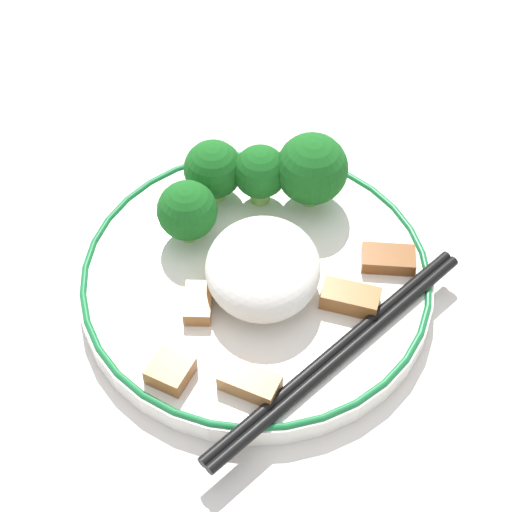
{
  "coord_description": "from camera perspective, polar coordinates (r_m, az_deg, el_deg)",
  "views": [
    {
      "loc": [
        0.38,
        0.02,
        0.5
      ],
      "look_at": [
        0.0,
        0.0,
        0.04
      ],
      "focal_mm": 60.0,
      "sensor_mm": 36.0,
      "label": 1
    }
  ],
  "objects": [
    {
      "name": "broccoli_back_center",
      "position": [
        0.64,
        0.38,
        5.58
      ],
      "size": [
        0.04,
        0.04,
        0.05
      ],
      "color": "#7FB756",
      "rests_on": "plate"
    },
    {
      "name": "meat_mid_left",
      "position": [
        0.62,
        1.0,
        0.62
      ],
      "size": [
        0.03,
        0.03,
        0.01
      ],
      "color": "#9E6633",
      "rests_on": "plate"
    },
    {
      "name": "broccoli_mid_left",
      "position": [
        0.61,
        -4.61,
        3.01
      ],
      "size": [
        0.04,
        0.04,
        0.05
      ],
      "color": "#7FB756",
      "rests_on": "plate"
    },
    {
      "name": "broccoli_back_right",
      "position": [
        0.64,
        -2.86,
        5.74
      ],
      "size": [
        0.04,
        0.04,
        0.05
      ],
      "color": "#7FB756",
      "rests_on": "plate"
    },
    {
      "name": "rice_mound",
      "position": [
        0.58,
        0.46,
        -0.8
      ],
      "size": [
        0.09,
        0.08,
        0.05
      ],
      "color": "white",
      "rests_on": "plate"
    },
    {
      "name": "meat_near_back",
      "position": [
        0.55,
        -0.49,
        -8.41
      ],
      "size": [
        0.03,
        0.04,
        0.01
      ],
      "color": "#9E6633",
      "rests_on": "plate"
    },
    {
      "name": "meat_on_rice_edge",
      "position": [
        0.59,
        -3.88,
        -3.14
      ],
      "size": [
        0.03,
        0.02,
        0.01
      ],
      "color": "#9E6633",
      "rests_on": "plate"
    },
    {
      "name": "meat_near_right",
      "position": [
        0.59,
        6.3,
        -2.82
      ],
      "size": [
        0.03,
        0.04,
        0.01
      ],
      "color": "#995B28",
      "rests_on": "plate"
    },
    {
      "name": "ground_plane",
      "position": [
        0.62,
        0.0,
        -2.19
      ],
      "size": [
        3.0,
        3.0,
        0.0
      ],
      "primitive_type": "plane",
      "color": "silver"
    },
    {
      "name": "broccoli_back_left",
      "position": [
        0.63,
        3.74,
        5.79
      ],
      "size": [
        0.05,
        0.05,
        0.06
      ],
      "color": "#7FB756",
      "rests_on": "plate"
    },
    {
      "name": "meat_near_left",
      "position": [
        0.62,
        8.81,
        -0.2
      ],
      "size": [
        0.02,
        0.04,
        0.01
      ],
      "color": "brown",
      "rests_on": "plate"
    },
    {
      "name": "chopsticks",
      "position": [
        0.57,
        5.54,
        -6.46
      ],
      "size": [
        0.18,
        0.17,
        0.01
      ],
      "color": "black",
      "rests_on": "plate"
    },
    {
      "name": "plate",
      "position": [
        0.61,
        0.0,
        -1.59
      ],
      "size": [
        0.25,
        0.25,
        0.02
      ],
      "color": "white",
      "rests_on": "ground_plane"
    },
    {
      "name": "meat_near_front",
      "position": [
        0.56,
        -5.73,
        -7.61
      ],
      "size": [
        0.03,
        0.03,
        0.01
      ],
      "color": "brown",
      "rests_on": "plate"
    }
  ]
}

